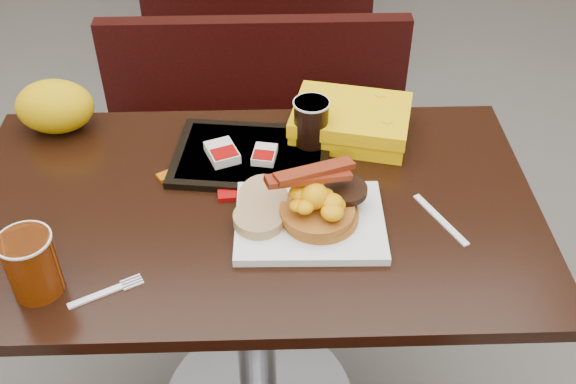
{
  "coord_description": "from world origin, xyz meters",
  "views": [
    {
      "loc": [
        0.05,
        -1.06,
        1.68
      ],
      "look_at": [
        0.08,
        -0.03,
        0.8
      ],
      "focal_mm": 42.22,
      "sensor_mm": 36.0,
      "label": 1
    }
  ],
  "objects_px": {
    "bench_near_n": "(257,151)",
    "pancake_stack": "(320,212)",
    "table_near": "(255,319)",
    "hashbrown_sleeve_right": "(265,155)",
    "coffee_cup_near": "(32,265)",
    "clamshell": "(351,121)",
    "fork": "(95,296)",
    "coffee_cup_far": "(311,122)",
    "knife": "(440,219)",
    "paper_bag": "(55,106)",
    "tray": "(252,156)",
    "platter": "(310,222)",
    "hashbrown_sleeve_left": "(222,153)"
  },
  "relations": [
    {
      "from": "bench_near_n",
      "to": "pancake_stack",
      "type": "height_order",
      "value": "pancake_stack"
    },
    {
      "from": "table_near",
      "to": "hashbrown_sleeve_right",
      "type": "xyz_separation_m",
      "value": [
        0.03,
        0.13,
        0.4
      ]
    },
    {
      "from": "coffee_cup_near",
      "to": "clamshell",
      "type": "distance_m",
      "value": 0.77
    },
    {
      "from": "fork",
      "to": "coffee_cup_far",
      "type": "bearing_deg",
      "value": 19.07
    },
    {
      "from": "knife",
      "to": "paper_bag",
      "type": "distance_m",
      "value": 0.91
    },
    {
      "from": "table_near",
      "to": "paper_bag",
      "type": "distance_m",
      "value": 0.69
    },
    {
      "from": "pancake_stack",
      "to": "hashbrown_sleeve_right",
      "type": "xyz_separation_m",
      "value": [
        -0.11,
        0.2,
        -0.01
      ]
    },
    {
      "from": "knife",
      "to": "table_near",
      "type": "bearing_deg",
      "value": -125.3
    },
    {
      "from": "clamshell",
      "to": "bench_near_n",
      "type": "bearing_deg",
      "value": 130.96
    },
    {
      "from": "knife",
      "to": "clamshell",
      "type": "relative_size",
      "value": 0.63
    },
    {
      "from": "hashbrown_sleeve_right",
      "to": "clamshell",
      "type": "bearing_deg",
      "value": 38.61
    },
    {
      "from": "clamshell",
      "to": "coffee_cup_near",
      "type": "bearing_deg",
      "value": -128.77
    },
    {
      "from": "bench_near_n",
      "to": "tray",
      "type": "height_order",
      "value": "tray"
    },
    {
      "from": "fork",
      "to": "knife",
      "type": "height_order",
      "value": "same"
    },
    {
      "from": "knife",
      "to": "coffee_cup_far",
      "type": "relative_size",
      "value": 1.58
    },
    {
      "from": "platter",
      "to": "table_near",
      "type": "bearing_deg",
      "value": 151.28
    },
    {
      "from": "coffee_cup_near",
      "to": "platter",
      "type": "bearing_deg",
      "value": 17.21
    },
    {
      "from": "table_near",
      "to": "platter",
      "type": "xyz_separation_m",
      "value": [
        0.12,
        -0.07,
        0.38
      ]
    },
    {
      "from": "platter",
      "to": "clamshell",
      "type": "distance_m",
      "value": 0.33
    },
    {
      "from": "bench_near_n",
      "to": "coffee_cup_far",
      "type": "xyz_separation_m",
      "value": [
        0.14,
        -0.51,
        0.46
      ]
    },
    {
      "from": "platter",
      "to": "knife",
      "type": "relative_size",
      "value": 1.77
    },
    {
      "from": "paper_bag",
      "to": "hashbrown_sleeve_left",
      "type": "bearing_deg",
      "value": -20.09
    },
    {
      "from": "platter",
      "to": "knife",
      "type": "bearing_deg",
      "value": 2.4
    },
    {
      "from": "tray",
      "to": "paper_bag",
      "type": "xyz_separation_m",
      "value": [
        -0.46,
        0.13,
        0.05
      ]
    },
    {
      "from": "bench_near_n",
      "to": "coffee_cup_far",
      "type": "height_order",
      "value": "coffee_cup_far"
    },
    {
      "from": "fork",
      "to": "paper_bag",
      "type": "distance_m",
      "value": 0.56
    },
    {
      "from": "table_near",
      "to": "coffee_cup_far",
      "type": "xyz_separation_m",
      "value": [
        0.14,
        0.19,
        0.44
      ]
    },
    {
      "from": "platter",
      "to": "hashbrown_sleeve_right",
      "type": "distance_m",
      "value": 0.22
    },
    {
      "from": "bench_near_n",
      "to": "coffee_cup_near",
      "type": "height_order",
      "value": "coffee_cup_near"
    },
    {
      "from": "pancake_stack",
      "to": "tray",
      "type": "xyz_separation_m",
      "value": [
        -0.14,
        0.22,
        -0.03
      ]
    },
    {
      "from": "fork",
      "to": "knife",
      "type": "bearing_deg",
      "value": -12.29
    },
    {
      "from": "platter",
      "to": "paper_bag",
      "type": "height_order",
      "value": "paper_bag"
    },
    {
      "from": "tray",
      "to": "platter",
      "type": "bearing_deg",
      "value": -54.72
    },
    {
      "from": "platter",
      "to": "fork",
      "type": "distance_m",
      "value": 0.43
    },
    {
      "from": "bench_near_n",
      "to": "pancake_stack",
      "type": "bearing_deg",
      "value": -79.6
    },
    {
      "from": "hashbrown_sleeve_left",
      "to": "coffee_cup_near",
      "type": "bearing_deg",
      "value": -152.22
    },
    {
      "from": "coffee_cup_near",
      "to": "tray",
      "type": "bearing_deg",
      "value": 44.56
    },
    {
      "from": "knife",
      "to": "paper_bag",
      "type": "height_order",
      "value": "paper_bag"
    },
    {
      "from": "hashbrown_sleeve_left",
      "to": "paper_bag",
      "type": "distance_m",
      "value": 0.42
    },
    {
      "from": "coffee_cup_near",
      "to": "coffee_cup_far",
      "type": "xyz_separation_m",
      "value": [
        0.51,
        0.42,
        0.01
      ]
    },
    {
      "from": "fork",
      "to": "knife",
      "type": "distance_m",
      "value": 0.68
    },
    {
      "from": "fork",
      "to": "clamshell",
      "type": "height_order",
      "value": "clamshell"
    },
    {
      "from": "tray",
      "to": "clamshell",
      "type": "distance_m",
      "value": 0.25
    },
    {
      "from": "fork",
      "to": "clamshell",
      "type": "bearing_deg",
      "value": 16.08
    },
    {
      "from": "coffee_cup_near",
      "to": "hashbrown_sleeve_left",
      "type": "relative_size",
      "value": 1.54
    },
    {
      "from": "bench_near_n",
      "to": "hashbrown_sleeve_left",
      "type": "relative_size",
      "value": 12.25
    },
    {
      "from": "platter",
      "to": "knife",
      "type": "distance_m",
      "value": 0.27
    },
    {
      "from": "bench_near_n",
      "to": "paper_bag",
      "type": "height_order",
      "value": "paper_bag"
    },
    {
      "from": "clamshell",
      "to": "paper_bag",
      "type": "distance_m",
      "value": 0.69
    },
    {
      "from": "fork",
      "to": "clamshell",
      "type": "distance_m",
      "value": 0.7
    }
  ]
}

